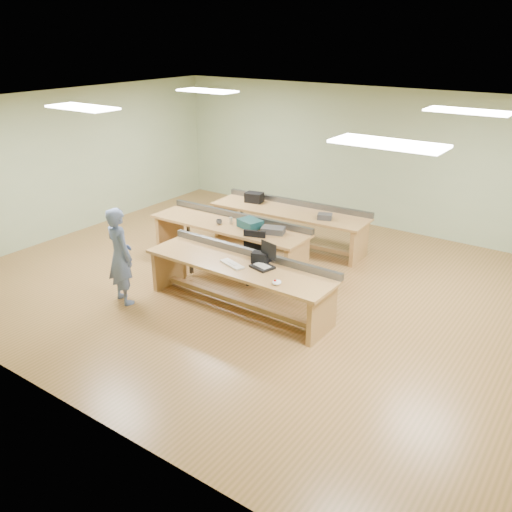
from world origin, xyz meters
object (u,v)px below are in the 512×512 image
Objects in this scene: person at (120,256)px; task_chair at (252,263)px; workbench_mid at (230,233)px; mug at (219,222)px; drinks_can at (231,221)px; parts_bin_teal at (250,224)px; workbench_back at (289,219)px; camera_bag at (260,258)px; parts_bin_grey at (273,230)px; workbench_front at (240,274)px; laptop_base at (262,267)px.

task_chair is at bearing -107.37° from person.
workbench_mid reaches higher than mug.
task_chair and drinks_can have the same top height.
parts_bin_teal is at bearing 5.91° from workbench_mid.
parts_bin_teal is (-0.39, 0.50, 0.51)m from task_chair.
camera_bag reaches higher than workbench_back.
camera_bag is 0.63× the size of parts_bin_grey.
workbench_mid and parts_bin_grey have the same top height.
workbench_mid is at bearing -83.73° from person.
person is 3.97× the size of parts_bin_grey.
workbench_front is 2.84m from workbench_back.
task_chair is 7.63× the size of mug.
parts_bin_teal is (0.83, 2.36, 0.03)m from person.
laptop_base is at bearing -39.79° from workbench_mid.
laptop_base is 1.53m from parts_bin_grey.
laptop_base is 1.83m from parts_bin_teal.
workbench_mid is 0.25m from drinks_can.
parts_bin_teal reaches higher than laptop_base.
parts_bin_teal is 3.71× the size of mug.
workbench_back is 3.81× the size of task_chair.
parts_bin_teal is (-1.21, 1.37, 0.06)m from laptop_base.
parts_bin_grey is 0.93m from drinks_can.
person is at bearing -109.30° from parts_bin_teal.
parts_bin_teal is at bearing -95.27° from workbench_back.
laptop_base is 0.38× the size of task_chair.
parts_bin_grey is (-0.57, 1.22, -0.03)m from camera_bag.
drinks_can is at bearing 132.26° from workbench_front.
person is 13.63× the size of drinks_can.
drinks_can is (-1.50, 1.20, -0.03)m from camera_bag.
parts_bin_teal is at bearing 4.71° from drinks_can.
drinks_can is at bearing -84.01° from person.
workbench_mid is 3.67× the size of task_chair.
drinks_can reaches higher than workbench_back.
camera_bag is at bearing 147.39° from laptop_base.
workbench_back is 2.75m from camera_bag.
workbench_back is 1.42m from parts_bin_grey.
workbench_mid is 0.97m from task_chair.
mug is at bearing -115.91° from workbench_back.
workbench_back is 29.03× the size of mug.
workbench_front is 1.47m from parts_bin_grey.
parts_bin_grey is at bearing -103.70° from person.
drinks_can reaches higher than parts_bin_grey.
person is at bearing -140.75° from task_chair.
task_chair is 0.81m from parts_bin_teal.
task_chair is (-0.68, 0.73, -0.52)m from camera_bag.
workbench_back is at bearing 69.72° from workbench_mid.
task_chair reaches higher than workbench_front.
drinks_can is at bearing 127.34° from camera_bag.
parts_bin_grey is 1.10m from mug.
camera_bag is 1.13m from task_chair.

